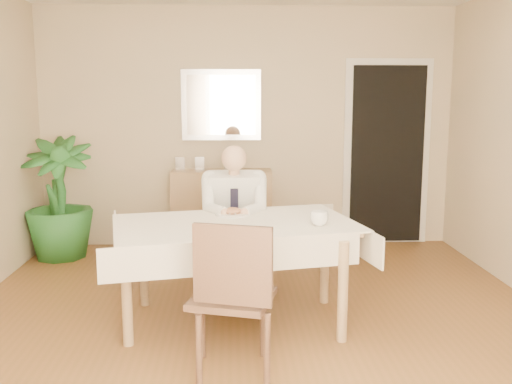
{
  "coord_description": "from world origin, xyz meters",
  "views": [
    {
      "loc": [
        -0.18,
        -3.78,
        1.65
      ],
      "look_at": [
        0.0,
        0.35,
        0.95
      ],
      "focal_mm": 40.0,
      "sensor_mm": 36.0,
      "label": 1
    }
  ],
  "objects_px": {
    "seated_man": "(234,214)",
    "sideboard": "(222,209)",
    "dining_table": "(235,234)",
    "coffee_mug": "(319,218)",
    "chair_far": "(234,226)",
    "potted_palm": "(58,198)",
    "chair_near": "(233,291)"
  },
  "relations": [
    {
      "from": "coffee_mug",
      "to": "chair_far",
      "type": "bearing_deg",
      "value": 120.33
    },
    {
      "from": "dining_table",
      "to": "chair_far",
      "type": "relative_size",
      "value": 2.07
    },
    {
      "from": "dining_table",
      "to": "potted_palm",
      "type": "distance_m",
      "value": 2.52
    },
    {
      "from": "dining_table",
      "to": "coffee_mug",
      "type": "xyz_separation_m",
      "value": [
        0.59,
        -0.12,
        0.14
      ]
    },
    {
      "from": "seated_man",
      "to": "coffee_mug",
      "type": "relative_size",
      "value": 9.75
    },
    {
      "from": "seated_man",
      "to": "sideboard",
      "type": "height_order",
      "value": "seated_man"
    },
    {
      "from": "chair_near",
      "to": "potted_palm",
      "type": "height_order",
      "value": "potted_palm"
    },
    {
      "from": "chair_far",
      "to": "seated_man",
      "type": "height_order",
      "value": "seated_man"
    },
    {
      "from": "sideboard",
      "to": "potted_palm",
      "type": "distance_m",
      "value": 1.7
    },
    {
      "from": "sideboard",
      "to": "dining_table",
      "type": "bearing_deg",
      "value": -85.51
    },
    {
      "from": "seated_man",
      "to": "potted_palm",
      "type": "distance_m",
      "value": 2.15
    },
    {
      "from": "dining_table",
      "to": "chair_far",
      "type": "xyz_separation_m",
      "value": [
        -0.0,
        0.88,
        -0.14
      ]
    },
    {
      "from": "chair_far",
      "to": "chair_near",
      "type": "relative_size",
      "value": 0.97
    },
    {
      "from": "coffee_mug",
      "to": "dining_table",
      "type": "bearing_deg",
      "value": 168.2
    },
    {
      "from": "coffee_mug",
      "to": "potted_palm",
      "type": "bearing_deg",
      "value": 141.25
    },
    {
      "from": "chair_near",
      "to": "dining_table",
      "type": "bearing_deg",
      "value": 105.34
    },
    {
      "from": "chair_far",
      "to": "sideboard",
      "type": "relative_size",
      "value": 0.87
    },
    {
      "from": "chair_far",
      "to": "sideboard",
      "type": "bearing_deg",
      "value": 95.79
    },
    {
      "from": "dining_table",
      "to": "coffee_mug",
      "type": "relative_size",
      "value": 15.04
    },
    {
      "from": "potted_palm",
      "to": "sideboard",
      "type": "bearing_deg",
      "value": 10.88
    },
    {
      "from": "potted_palm",
      "to": "seated_man",
      "type": "bearing_deg",
      "value": -33.68
    },
    {
      "from": "dining_table",
      "to": "chair_near",
      "type": "xyz_separation_m",
      "value": [
        -0.02,
        -0.86,
        -0.13
      ]
    },
    {
      "from": "chair_far",
      "to": "seated_man",
      "type": "bearing_deg",
      "value": -90.19
    },
    {
      "from": "seated_man",
      "to": "sideboard",
      "type": "bearing_deg",
      "value": 94.83
    },
    {
      "from": "dining_table",
      "to": "potted_palm",
      "type": "xyz_separation_m",
      "value": [
        -1.78,
        1.78,
        -0.05
      ]
    },
    {
      "from": "chair_far",
      "to": "seated_man",
      "type": "xyz_separation_m",
      "value": [
        0.0,
        -0.29,
        0.17
      ]
    },
    {
      "from": "seated_man",
      "to": "coffee_mug",
      "type": "bearing_deg",
      "value": -50.55
    },
    {
      "from": "coffee_mug",
      "to": "sideboard",
      "type": "xyz_separation_m",
      "value": [
        -0.72,
        2.22,
        -0.37
      ]
    },
    {
      "from": "chair_far",
      "to": "coffee_mug",
      "type": "relative_size",
      "value": 7.28
    },
    {
      "from": "seated_man",
      "to": "potted_palm",
      "type": "bearing_deg",
      "value": 146.32
    },
    {
      "from": "chair_near",
      "to": "potted_palm",
      "type": "bearing_deg",
      "value": 140.47
    },
    {
      "from": "chair_far",
      "to": "potted_palm",
      "type": "relative_size",
      "value": 0.75
    }
  ]
}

